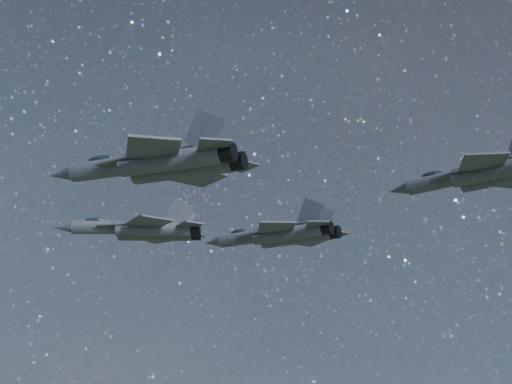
% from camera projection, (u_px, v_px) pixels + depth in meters
% --- Properties ---
extents(jet_lead, '(18.24, 12.13, 4.63)m').
position_uv_depth(jet_lead, '(142.00, 229.00, 92.48)').
color(jet_lead, '#383C46').
extents(jet_left, '(18.93, 13.08, 4.75)m').
position_uv_depth(jet_left, '(281.00, 235.00, 93.65)').
color(jet_left, '#383C46').
extents(jet_right, '(20.10, 14.29, 5.12)m').
position_uv_depth(jet_right, '(160.00, 164.00, 69.68)').
color(jet_right, '#383C46').
extents(jet_slot, '(18.88, 12.61, 4.79)m').
position_uv_depth(jet_slot, '(486.00, 173.00, 77.73)').
color(jet_slot, '#383C46').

